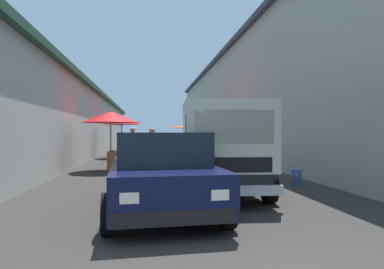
{
  "coord_description": "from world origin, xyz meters",
  "views": [
    {
      "loc": [
        -1.89,
        0.92,
        1.44
      ],
      "look_at": [
        11.7,
        -0.83,
        1.39
      ],
      "focal_mm": 31.97,
      "sensor_mm": 36.0,
      "label": 1
    }
  ],
  "objects_px": {
    "fruit_stall_mid_lane": "(122,126)",
    "fruit_stall_far_right": "(112,125)",
    "delivery_truck": "(222,151)",
    "vendor_in_shade": "(152,147)",
    "fruit_stall_near_left": "(198,128)",
    "hatchback_car": "(160,171)",
    "plastic_stool": "(296,174)",
    "vendor_by_crates": "(133,144)",
    "fruit_stall_near_right": "(199,129)"
  },
  "relations": [
    {
      "from": "fruit_stall_far_right",
      "to": "fruit_stall_near_right",
      "type": "height_order",
      "value": "fruit_stall_far_right"
    },
    {
      "from": "fruit_stall_mid_lane",
      "to": "hatchback_car",
      "type": "relative_size",
      "value": 0.62
    },
    {
      "from": "vendor_by_crates",
      "to": "delivery_truck",
      "type": "bearing_deg",
      "value": -162.23
    },
    {
      "from": "vendor_in_shade",
      "to": "plastic_stool",
      "type": "bearing_deg",
      "value": -130.36
    },
    {
      "from": "fruit_stall_near_right",
      "to": "hatchback_car",
      "type": "bearing_deg",
      "value": 167.62
    },
    {
      "from": "fruit_stall_near_left",
      "to": "fruit_stall_mid_lane",
      "type": "xyz_separation_m",
      "value": [
        -0.46,
        4.57,
        0.05
      ]
    },
    {
      "from": "fruit_stall_mid_lane",
      "to": "fruit_stall_near_right",
      "type": "distance_m",
      "value": 5.32
    },
    {
      "from": "fruit_stall_far_right",
      "to": "fruit_stall_near_left",
      "type": "bearing_deg",
      "value": -31.1
    },
    {
      "from": "fruit_stall_far_right",
      "to": "delivery_truck",
      "type": "relative_size",
      "value": 0.47
    },
    {
      "from": "vendor_in_shade",
      "to": "fruit_stall_near_left",
      "type": "bearing_deg",
      "value": -18.67
    },
    {
      "from": "delivery_truck",
      "to": "vendor_in_shade",
      "type": "height_order",
      "value": "delivery_truck"
    },
    {
      "from": "vendor_by_crates",
      "to": "vendor_in_shade",
      "type": "xyz_separation_m",
      "value": [
        -2.56,
        -0.79,
        -0.04
      ]
    },
    {
      "from": "fruit_stall_mid_lane",
      "to": "delivery_truck",
      "type": "height_order",
      "value": "fruit_stall_mid_lane"
    },
    {
      "from": "delivery_truck",
      "to": "plastic_stool",
      "type": "relative_size",
      "value": 11.5
    },
    {
      "from": "vendor_by_crates",
      "to": "vendor_in_shade",
      "type": "bearing_deg",
      "value": -162.82
    },
    {
      "from": "fruit_stall_far_right",
      "to": "vendor_in_shade",
      "type": "relative_size",
      "value": 1.44
    },
    {
      "from": "fruit_stall_mid_lane",
      "to": "fruit_stall_far_right",
      "type": "bearing_deg",
      "value": -179.0
    },
    {
      "from": "fruit_stall_near_right",
      "to": "vendor_in_shade",
      "type": "distance_m",
      "value": 5.33
    },
    {
      "from": "fruit_stall_far_right",
      "to": "vendor_in_shade",
      "type": "distance_m",
      "value": 2.15
    },
    {
      "from": "fruit_stall_near_left",
      "to": "hatchback_car",
      "type": "height_order",
      "value": "fruit_stall_near_left"
    },
    {
      "from": "hatchback_car",
      "to": "vendor_in_shade",
      "type": "distance_m",
      "value": 5.79
    },
    {
      "from": "fruit_stall_near_left",
      "to": "vendor_in_shade",
      "type": "relative_size",
      "value": 1.45
    },
    {
      "from": "delivery_truck",
      "to": "vendor_by_crates",
      "type": "height_order",
      "value": "delivery_truck"
    },
    {
      "from": "fruit_stall_mid_lane",
      "to": "plastic_stool",
      "type": "xyz_separation_m",
      "value": [
        -11.46,
        -5.5,
        -1.52
      ]
    },
    {
      "from": "fruit_stall_far_right",
      "to": "plastic_stool",
      "type": "bearing_deg",
      "value": -130.23
    },
    {
      "from": "fruit_stall_mid_lane",
      "to": "vendor_in_shade",
      "type": "bearing_deg",
      "value": -168.62
    },
    {
      "from": "vendor_in_shade",
      "to": "plastic_stool",
      "type": "xyz_separation_m",
      "value": [
        -3.28,
        -3.86,
        -0.62
      ]
    },
    {
      "from": "fruit_stall_far_right",
      "to": "vendor_in_shade",
      "type": "bearing_deg",
      "value": -129.89
    },
    {
      "from": "fruit_stall_near_left",
      "to": "delivery_truck",
      "type": "bearing_deg",
      "value": 173.87
    },
    {
      "from": "vendor_by_crates",
      "to": "plastic_stool",
      "type": "bearing_deg",
      "value": -141.49
    },
    {
      "from": "hatchback_car",
      "to": "fruit_stall_mid_lane",
      "type": "bearing_deg",
      "value": 7.04
    },
    {
      "from": "fruit_stall_near_right",
      "to": "vendor_by_crates",
      "type": "distance_m",
      "value": 3.89
    },
    {
      "from": "fruit_stall_mid_lane",
      "to": "vendor_in_shade",
      "type": "relative_size",
      "value": 1.51
    },
    {
      "from": "hatchback_car",
      "to": "delivery_truck",
      "type": "distance_m",
      "value": 1.89
    },
    {
      "from": "fruit_stall_near_left",
      "to": "plastic_stool",
      "type": "relative_size",
      "value": 5.46
    },
    {
      "from": "fruit_stall_mid_lane",
      "to": "vendor_by_crates",
      "type": "distance_m",
      "value": 5.75
    },
    {
      "from": "vendor_by_crates",
      "to": "vendor_in_shade",
      "type": "height_order",
      "value": "vendor_by_crates"
    },
    {
      "from": "fruit_stall_near_left",
      "to": "fruit_stall_mid_lane",
      "type": "height_order",
      "value": "fruit_stall_mid_lane"
    },
    {
      "from": "vendor_by_crates",
      "to": "plastic_stool",
      "type": "relative_size",
      "value": 3.9
    },
    {
      "from": "fruit_stall_mid_lane",
      "to": "vendor_by_crates",
      "type": "height_order",
      "value": "fruit_stall_mid_lane"
    },
    {
      "from": "fruit_stall_far_right",
      "to": "vendor_by_crates",
      "type": "relative_size",
      "value": 1.39
    },
    {
      "from": "fruit_stall_mid_lane",
      "to": "plastic_stool",
      "type": "relative_size",
      "value": 5.69
    },
    {
      "from": "hatchback_car",
      "to": "delivery_truck",
      "type": "bearing_deg",
      "value": -49.81
    },
    {
      "from": "vendor_by_crates",
      "to": "plastic_stool",
      "type": "distance_m",
      "value": 7.49
    },
    {
      "from": "delivery_truck",
      "to": "vendor_in_shade",
      "type": "xyz_separation_m",
      "value": [
        4.59,
        1.5,
        -0.09
      ]
    },
    {
      "from": "fruit_stall_near_right",
      "to": "vendor_by_crates",
      "type": "relative_size",
      "value": 1.65
    },
    {
      "from": "fruit_stall_far_right",
      "to": "vendor_by_crates",
      "type": "bearing_deg",
      "value": -29.63
    },
    {
      "from": "fruit_stall_far_right",
      "to": "hatchback_car",
      "type": "distance_m",
      "value": 7.32
    },
    {
      "from": "vendor_by_crates",
      "to": "fruit_stall_far_right",
      "type": "bearing_deg",
      "value": 150.37
    },
    {
      "from": "vendor_in_shade",
      "to": "fruit_stall_mid_lane",
      "type": "bearing_deg",
      "value": 11.38
    }
  ]
}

